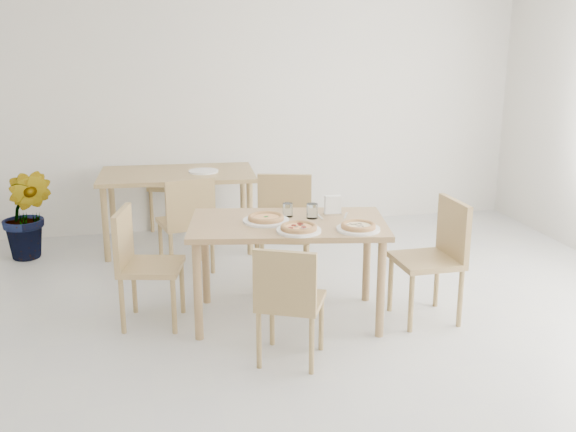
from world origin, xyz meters
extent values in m
plane|color=beige|center=(0.00, 0.00, 0.00)|extent=(7.00, 7.00, 0.00)
plane|color=silver|center=(0.00, 3.50, 1.40)|extent=(6.00, 0.00, 6.00)
cube|color=#A37553|center=(-0.10, 0.97, 0.73)|extent=(1.52, 1.04, 0.04)
cylinder|color=#A37553|center=(-0.78, 0.77, 0.35)|extent=(0.06, 0.06, 0.71)
cylinder|color=#A37553|center=(0.46, 0.54, 0.35)|extent=(0.06, 0.06, 0.71)
cylinder|color=#A37553|center=(-0.67, 1.41, 0.35)|extent=(0.06, 0.06, 0.71)
cylinder|color=#A37553|center=(0.57, 1.18, 0.35)|extent=(0.06, 0.06, 0.71)
cube|color=tan|center=(-0.23, 0.35, 0.40)|extent=(0.53, 0.53, 0.04)
cube|color=tan|center=(-0.30, 0.18, 0.61)|extent=(0.37, 0.20, 0.38)
cylinder|color=tan|center=(0.00, 0.43, 0.19)|extent=(0.03, 0.03, 0.39)
cylinder|color=tan|center=(-0.31, 0.57, 0.19)|extent=(0.03, 0.03, 0.39)
cylinder|color=tan|center=(-0.15, 0.12, 0.19)|extent=(0.03, 0.03, 0.39)
cylinder|color=tan|center=(-0.45, 0.27, 0.19)|extent=(0.03, 0.03, 0.39)
cube|color=tan|center=(0.00, 1.61, 0.46)|extent=(0.56, 0.56, 0.04)
cube|color=tan|center=(0.05, 1.81, 0.70)|extent=(0.45, 0.17, 0.43)
cylinder|color=tan|center=(-0.25, 1.48, 0.22)|extent=(0.04, 0.04, 0.44)
cylinder|color=tan|center=(0.13, 1.37, 0.22)|extent=(0.04, 0.04, 0.44)
cylinder|color=tan|center=(-0.14, 1.85, 0.22)|extent=(0.04, 0.04, 0.44)
cylinder|color=tan|center=(0.24, 1.75, 0.22)|extent=(0.04, 0.04, 0.44)
cube|color=tan|center=(-1.08, 1.11, 0.43)|extent=(0.51, 0.51, 0.04)
cube|color=tan|center=(-1.27, 1.16, 0.66)|extent=(0.14, 0.42, 0.40)
cylinder|color=tan|center=(-0.95, 0.89, 0.21)|extent=(0.04, 0.04, 0.41)
cylinder|color=tan|center=(-0.86, 1.25, 0.21)|extent=(0.04, 0.04, 0.41)
cylinder|color=tan|center=(-1.30, 0.98, 0.21)|extent=(0.04, 0.04, 0.41)
cylinder|color=tan|center=(-1.22, 1.33, 0.21)|extent=(0.04, 0.04, 0.41)
cube|color=tan|center=(0.88, 0.75, 0.46)|extent=(0.45, 0.45, 0.04)
cube|color=tan|center=(1.08, 0.76, 0.69)|extent=(0.05, 0.45, 0.42)
cylinder|color=tan|center=(0.69, 0.94, 0.22)|extent=(0.04, 0.04, 0.43)
cylinder|color=tan|center=(0.69, 0.56, 0.22)|extent=(0.04, 0.04, 0.43)
cylinder|color=tan|center=(1.07, 0.95, 0.22)|extent=(0.04, 0.04, 0.43)
cylinder|color=tan|center=(1.07, 0.56, 0.22)|extent=(0.04, 0.04, 0.43)
cylinder|color=white|center=(-0.26, 1.01, 0.76)|extent=(0.33, 0.33, 0.02)
cylinder|color=white|center=(0.32, 0.66, 0.76)|extent=(0.30, 0.30, 0.02)
cylinder|color=white|center=(-0.09, 0.72, 0.76)|extent=(0.31, 0.31, 0.02)
cylinder|color=tan|center=(-0.26, 1.01, 0.77)|extent=(0.27, 0.27, 0.01)
torus|color=tan|center=(-0.26, 1.01, 0.78)|extent=(0.27, 0.27, 0.03)
cylinder|color=orange|center=(-0.26, 1.01, 0.78)|extent=(0.21, 0.21, 0.01)
ellipsoid|color=#1A6316|center=(-0.26, 1.01, 0.79)|extent=(0.05, 0.04, 0.01)
cylinder|color=tan|center=(0.32, 0.66, 0.77)|extent=(0.29, 0.29, 0.01)
torus|color=tan|center=(0.32, 0.66, 0.78)|extent=(0.29, 0.29, 0.03)
cylinder|color=white|center=(0.32, 0.66, 0.78)|extent=(0.21, 0.21, 0.01)
cylinder|color=tan|center=(-0.09, 0.72, 0.77)|extent=(0.31, 0.31, 0.01)
torus|color=tan|center=(-0.09, 0.72, 0.78)|extent=(0.31, 0.31, 0.03)
cylinder|color=orange|center=(-0.09, 0.72, 0.78)|extent=(0.23, 0.23, 0.01)
cylinder|color=white|center=(0.09, 1.03, 0.80)|extent=(0.08, 0.08, 0.11)
cylinder|color=white|center=(-0.08, 1.11, 0.80)|extent=(0.08, 0.08, 0.10)
cube|color=silver|center=(0.26, 1.09, 0.76)|extent=(0.13, 0.07, 0.01)
cube|color=white|center=(0.26, 1.09, 0.83)|extent=(0.12, 0.05, 0.13)
cube|color=silver|center=(0.15, 1.05, 0.75)|extent=(0.02, 0.16, 0.01)
cube|color=silver|center=(0.34, 1.03, 0.75)|extent=(0.08, 0.16, 0.01)
cube|color=tan|center=(-0.78, 2.90, 0.73)|extent=(1.52, 0.93, 0.04)
cylinder|color=tan|center=(-1.46, 2.59, 0.35)|extent=(0.06, 0.06, 0.71)
cylinder|color=tan|center=(-0.13, 2.51, 0.35)|extent=(0.06, 0.06, 0.71)
cylinder|color=tan|center=(-1.42, 3.29, 0.35)|extent=(0.06, 0.06, 0.71)
cylinder|color=tan|center=(-0.09, 3.21, 0.35)|extent=(0.06, 0.06, 0.71)
cube|color=tan|center=(-0.76, 2.20, 0.44)|extent=(0.51, 0.51, 0.04)
cube|color=tan|center=(-0.72, 2.01, 0.66)|extent=(0.43, 0.13, 0.41)
cylinder|color=tan|center=(-0.62, 2.42, 0.21)|extent=(0.04, 0.04, 0.42)
cylinder|color=tan|center=(-0.98, 2.35, 0.21)|extent=(0.04, 0.04, 0.42)
cylinder|color=tan|center=(-0.54, 2.06, 0.21)|extent=(0.04, 0.04, 0.42)
cylinder|color=tan|center=(-0.90, 1.99, 0.21)|extent=(0.04, 0.04, 0.42)
cube|color=tan|center=(-0.78, 3.58, 0.47)|extent=(0.59, 0.59, 0.04)
cube|color=tan|center=(-0.70, 3.77, 0.71)|extent=(0.44, 0.20, 0.44)
cylinder|color=tan|center=(-1.03, 3.47, 0.22)|extent=(0.04, 0.04, 0.45)
cylinder|color=tan|center=(-0.66, 3.33, 0.22)|extent=(0.04, 0.04, 0.45)
cylinder|color=tan|center=(-0.89, 3.83, 0.22)|extent=(0.04, 0.04, 0.45)
cylinder|color=tan|center=(-0.52, 3.69, 0.22)|extent=(0.04, 0.04, 0.45)
cylinder|color=white|center=(-0.52, 2.85, 0.76)|extent=(0.29, 0.29, 0.02)
imported|color=#296B20|center=(-2.17, 2.84, 0.43)|extent=(0.55, 0.48, 0.86)
camera|label=1|loc=(-1.12, -3.56, 2.08)|focal=42.00mm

